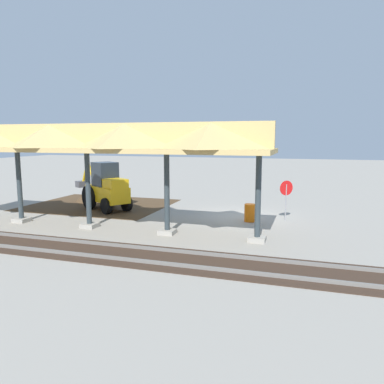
% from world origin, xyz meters
% --- Properties ---
extents(ground_plane, '(120.00, 120.00, 0.00)m').
position_xyz_m(ground_plane, '(0.00, 0.00, 0.00)').
color(ground_plane, gray).
extents(dirt_work_zone, '(8.61, 7.00, 0.01)m').
position_xyz_m(dirt_work_zone, '(9.11, -0.77, 0.00)').
color(dirt_work_zone, '#4C3823').
rests_on(dirt_work_zone, ground).
extents(platform_canopy, '(17.11, 3.20, 4.90)m').
position_xyz_m(platform_canopy, '(6.30, 4.73, 4.17)').
color(platform_canopy, '#9E998E').
rests_on(platform_canopy, ground).
extents(rail_tracks, '(60.00, 2.58, 0.15)m').
position_xyz_m(rail_tracks, '(0.00, 7.98, 0.03)').
color(rail_tracks, slate).
rests_on(rail_tracks, ground).
extents(stop_sign, '(0.61, 0.50, 2.09)m').
position_xyz_m(stop_sign, '(-2.50, 0.36, 1.49)').
color(stop_sign, gray).
rests_on(stop_sign, ground).
extents(backhoe, '(5.06, 3.79, 2.82)m').
position_xyz_m(backhoe, '(7.93, 0.40, 1.26)').
color(backhoe, '#EAB214').
rests_on(backhoe, ground).
extents(dirt_mound, '(4.37, 4.37, 2.25)m').
position_xyz_m(dirt_mound, '(10.42, -2.01, 0.00)').
color(dirt_mound, '#4C3823').
rests_on(dirt_mound, ground).
extents(traffic_barrel, '(0.56, 0.56, 0.90)m').
position_xyz_m(traffic_barrel, '(-0.78, 1.10, 0.45)').
color(traffic_barrel, orange).
rests_on(traffic_barrel, ground).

